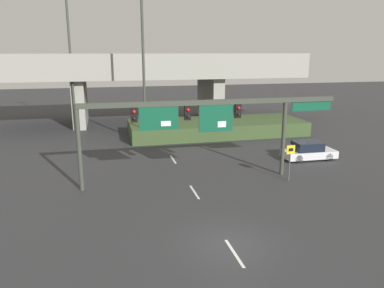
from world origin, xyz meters
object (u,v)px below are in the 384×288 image
(signal_gantry, at_px, (205,115))
(highway_light_pole_near, at_px, (143,55))
(parked_sedan_near_right, at_px, (308,151))
(speed_limit_sign, at_px, (290,157))
(highway_light_pole_far, at_px, (70,57))

(signal_gantry, height_order, highway_light_pole_near, highway_light_pole_near)
(parked_sedan_near_right, bearing_deg, highway_light_pole_near, 146.81)
(signal_gantry, xyz_separation_m, speed_limit_sign, (5.58, -1.39, -2.85))
(highway_light_pole_near, bearing_deg, signal_gantry, -76.71)
(signal_gantry, xyz_separation_m, highway_light_pole_far, (-9.60, 18.86, 3.48))
(signal_gantry, xyz_separation_m, highway_light_pole_near, (-2.72, 11.51, 3.77))
(speed_limit_sign, bearing_deg, highway_light_pole_far, 126.87)
(signal_gantry, distance_m, highway_light_pole_far, 21.45)
(signal_gantry, xyz_separation_m, parked_sedan_near_right, (9.63, 3.14, -3.84))
(signal_gantry, distance_m, speed_limit_sign, 6.42)
(signal_gantry, relative_size, highway_light_pole_far, 1.15)
(speed_limit_sign, distance_m, highway_light_pole_far, 26.09)
(highway_light_pole_far, bearing_deg, speed_limit_sign, -53.13)
(highway_light_pole_far, bearing_deg, parked_sedan_near_right, -39.26)
(signal_gantry, height_order, highway_light_pole_far, highway_light_pole_far)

